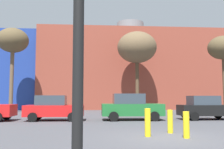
{
  "coord_description": "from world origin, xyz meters",
  "views": [
    {
      "loc": [
        -2.88,
        -10.1,
        1.58
      ],
      "look_at": [
        -1.42,
        9.84,
        3.35
      ],
      "focal_mm": 41.23,
      "sensor_mm": 36.0,
      "label": 1
    }
  ],
  "objects_px": {
    "bare_tree_0": "(223,48)",
    "parked_car_2": "(131,107)",
    "bollard_yellow_0": "(186,125)",
    "bollard_yellow_1": "(148,122)",
    "bollard_yellow_2": "(170,121)",
    "bare_tree_2": "(137,48)",
    "parked_car_3": "(206,108)",
    "bare_tree_1": "(13,42)",
    "parked_car_1": "(54,108)"
  },
  "relations": [
    {
      "from": "parked_car_1",
      "to": "bollard_yellow_2",
      "type": "height_order",
      "value": "parked_car_1"
    },
    {
      "from": "parked_car_1",
      "to": "parked_car_2",
      "type": "height_order",
      "value": "parked_car_2"
    },
    {
      "from": "parked_car_2",
      "to": "parked_car_3",
      "type": "height_order",
      "value": "parked_car_2"
    },
    {
      "from": "bare_tree_0",
      "to": "bollard_yellow_1",
      "type": "distance_m",
      "value": 18.93
    },
    {
      "from": "parked_car_2",
      "to": "bollard_yellow_1",
      "type": "distance_m",
      "value": 7.49
    },
    {
      "from": "parked_car_2",
      "to": "bare_tree_1",
      "type": "height_order",
      "value": "bare_tree_1"
    },
    {
      "from": "parked_car_1",
      "to": "bare_tree_2",
      "type": "bearing_deg",
      "value": 54.96
    },
    {
      "from": "bare_tree_1",
      "to": "bollard_yellow_1",
      "type": "distance_m",
      "value": 22.25
    },
    {
      "from": "bollard_yellow_1",
      "to": "bare_tree_1",
      "type": "bearing_deg",
      "value": 121.43
    },
    {
      "from": "bare_tree_0",
      "to": "bare_tree_2",
      "type": "distance_m",
      "value": 9.05
    },
    {
      "from": "parked_car_3",
      "to": "bare_tree_2",
      "type": "bearing_deg",
      "value": 105.46
    },
    {
      "from": "bare_tree_0",
      "to": "bollard_yellow_0",
      "type": "bearing_deg",
      "value": -122.4
    },
    {
      "from": "parked_car_1",
      "to": "bare_tree_2",
      "type": "xyz_separation_m",
      "value": [
        7.64,
        10.89,
        6.37
      ]
    },
    {
      "from": "parked_car_1",
      "to": "parked_car_2",
      "type": "bearing_deg",
      "value": 0.0
    },
    {
      "from": "parked_car_2",
      "to": "bare_tree_0",
      "type": "xyz_separation_m",
      "value": [
        10.4,
        6.88,
        5.58
      ]
    },
    {
      "from": "bare_tree_1",
      "to": "bollard_yellow_1",
      "type": "relative_size",
      "value": 8.11
    },
    {
      "from": "parked_car_3",
      "to": "parked_car_2",
      "type": "bearing_deg",
      "value": 180.0
    },
    {
      "from": "parked_car_3",
      "to": "bollard_yellow_2",
      "type": "distance_m",
      "value": 7.98
    },
    {
      "from": "parked_car_1",
      "to": "bare_tree_0",
      "type": "height_order",
      "value": "bare_tree_0"
    },
    {
      "from": "bollard_yellow_2",
      "to": "bare_tree_1",
      "type": "bearing_deg",
      "value": 125.57
    },
    {
      "from": "parked_car_2",
      "to": "bollard_yellow_0",
      "type": "distance_m",
      "value": 8.05
    },
    {
      "from": "bollard_yellow_0",
      "to": "parked_car_3",
      "type": "bearing_deg",
      "value": 61.3
    },
    {
      "from": "parked_car_2",
      "to": "parked_car_1",
      "type": "bearing_deg",
      "value": -180.0
    },
    {
      "from": "parked_car_2",
      "to": "bollard_yellow_2",
      "type": "bearing_deg",
      "value": -83.27
    },
    {
      "from": "bollard_yellow_0",
      "to": "bare_tree_2",
      "type": "bearing_deg",
      "value": 85.89
    },
    {
      "from": "parked_car_1",
      "to": "bollard_yellow_0",
      "type": "height_order",
      "value": "parked_car_1"
    },
    {
      "from": "parked_car_2",
      "to": "bollard_yellow_0",
      "type": "xyz_separation_m",
      "value": [
        0.97,
        -7.98,
        -0.4
      ]
    },
    {
      "from": "bare_tree_0",
      "to": "bollard_yellow_2",
      "type": "relative_size",
      "value": 7.62
    },
    {
      "from": "parked_car_3",
      "to": "bare_tree_0",
      "type": "bearing_deg",
      "value": 53.65
    },
    {
      "from": "bare_tree_2",
      "to": "bollard_yellow_2",
      "type": "xyz_separation_m",
      "value": [
        -1.56,
        -17.43,
        -6.71
      ]
    },
    {
      "from": "parked_car_3",
      "to": "bollard_yellow_1",
      "type": "distance_m",
      "value": 9.44
    },
    {
      "from": "parked_car_2",
      "to": "bare_tree_2",
      "type": "height_order",
      "value": "bare_tree_2"
    },
    {
      "from": "parked_car_3",
      "to": "bollard_yellow_0",
      "type": "bearing_deg",
      "value": -118.7
    },
    {
      "from": "parked_car_2",
      "to": "bollard_yellow_0",
      "type": "relative_size",
      "value": 4.12
    },
    {
      "from": "parked_car_3",
      "to": "bollard_yellow_1",
      "type": "bearing_deg",
      "value": -127.73
    },
    {
      "from": "bollard_yellow_1",
      "to": "bollard_yellow_2",
      "type": "relative_size",
      "value": 1.11
    },
    {
      "from": "bollard_yellow_0",
      "to": "parked_car_1",
      "type": "bearing_deg",
      "value": 128.2
    },
    {
      "from": "bare_tree_2",
      "to": "bollard_yellow_1",
      "type": "height_order",
      "value": "bare_tree_2"
    },
    {
      "from": "bollard_yellow_0",
      "to": "bollard_yellow_2",
      "type": "relative_size",
      "value": 1.01
    },
    {
      "from": "bare_tree_0",
      "to": "parked_car_2",
      "type": "bearing_deg",
      "value": -146.52
    },
    {
      "from": "parked_car_3",
      "to": "bare_tree_0",
      "type": "xyz_separation_m",
      "value": [
        5.06,
        6.88,
        5.65
      ]
    },
    {
      "from": "parked_car_3",
      "to": "bare_tree_1",
      "type": "relative_size",
      "value": 0.43
    },
    {
      "from": "bare_tree_0",
      "to": "bare_tree_1",
      "type": "distance_m",
      "value": 22.18
    },
    {
      "from": "parked_car_1",
      "to": "parked_car_3",
      "type": "xyz_separation_m",
      "value": [
        10.65,
        0.0,
        -0.01
      ]
    },
    {
      "from": "bare_tree_1",
      "to": "bollard_yellow_2",
      "type": "relative_size",
      "value": 8.97
    },
    {
      "from": "parked_car_1",
      "to": "bollard_yellow_1",
      "type": "distance_m",
      "value": 8.92
    },
    {
      "from": "bare_tree_0",
      "to": "bare_tree_1",
      "type": "bearing_deg",
      "value": 170.5
    },
    {
      "from": "bare_tree_1",
      "to": "bollard_yellow_1",
      "type": "height_order",
      "value": "bare_tree_1"
    },
    {
      "from": "bare_tree_0",
      "to": "bollard_yellow_2",
      "type": "xyz_separation_m",
      "value": [
        -9.63,
        -13.42,
        -5.98
      ]
    },
    {
      "from": "parked_car_3",
      "to": "bollard_yellow_0",
      "type": "xyz_separation_m",
      "value": [
        -4.37,
        -7.98,
        -0.32
      ]
    }
  ]
}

